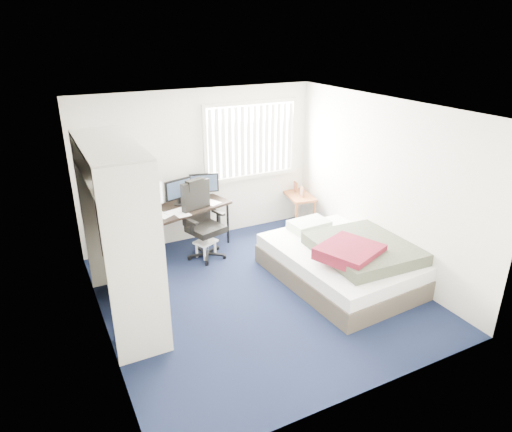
{
  "coord_description": "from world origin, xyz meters",
  "views": [
    {
      "loc": [
        -2.46,
        -4.75,
        3.37
      ],
      "look_at": [
        0.16,
        0.4,
        0.97
      ],
      "focal_mm": 32.0,
      "sensor_mm": 36.0,
      "label": 1
    }
  ],
  "objects": [
    {
      "name": "footstool",
      "position": [
        -0.24,
        1.36,
        0.2
      ],
      "size": [
        0.4,
        0.37,
        0.27
      ],
      "color": "white",
      "rests_on": "ground"
    },
    {
      "name": "nightstand",
      "position": [
        1.75,
        1.85,
        0.51
      ],
      "size": [
        0.55,
        0.9,
        0.75
      ],
      "color": "brown",
      "rests_on": "ground"
    },
    {
      "name": "pine_box",
      "position": [
        -1.65,
        -0.21,
        0.14
      ],
      "size": [
        0.46,
        0.41,
        0.29
      ],
      "primitive_type": "cube",
      "rotation": [
        0.0,
        0.0,
        -0.4
      ],
      "color": "tan",
      "rests_on": "ground"
    },
    {
      "name": "window_assembly",
      "position": [
        0.9,
        2.04,
        1.6
      ],
      "size": [
        1.72,
        0.09,
        1.32
      ],
      "color": "white",
      "rests_on": "ground"
    },
    {
      "name": "office_chair",
      "position": [
        -0.26,
        1.41,
        0.47
      ],
      "size": [
        0.72,
        0.72,
        1.23
      ],
      "color": "black",
      "rests_on": "ground"
    },
    {
      "name": "ground",
      "position": [
        0.0,
        0.0,
        0.0
      ],
      "size": [
        4.2,
        4.2,
        0.0
      ],
      "primitive_type": "plane",
      "color": "black",
      "rests_on": "ground"
    },
    {
      "name": "desk",
      "position": [
        -0.49,
        1.75,
        0.78
      ],
      "size": [
        1.66,
        1.11,
        1.21
      ],
      "color": "black",
      "rests_on": "ground"
    },
    {
      "name": "room_shell",
      "position": [
        0.0,
        0.0,
        1.51
      ],
      "size": [
        4.2,
        4.2,
        4.2
      ],
      "color": "silver",
      "rests_on": "ground"
    },
    {
      "name": "bed",
      "position": [
        1.27,
        -0.2,
        0.3
      ],
      "size": [
        1.75,
        2.25,
        0.71
      ],
      "color": "#463D32",
      "rests_on": "ground"
    },
    {
      "name": "closet",
      "position": [
        -1.67,
        0.27,
        1.35
      ],
      "size": [
        0.64,
        1.84,
        2.22
      ],
      "color": "beige",
      "rests_on": "ground"
    }
  ]
}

